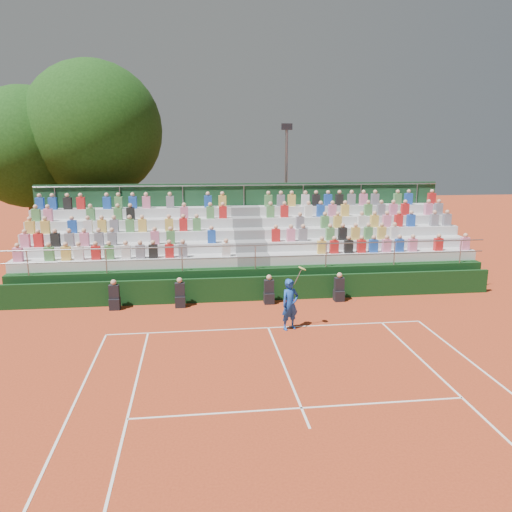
{
  "coord_description": "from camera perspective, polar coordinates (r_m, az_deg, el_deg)",
  "views": [
    {
      "loc": [
        -2.42,
        -16.22,
        6.17
      ],
      "look_at": [
        0.0,
        3.5,
        1.8
      ],
      "focal_mm": 35.0,
      "sensor_mm": 36.0,
      "label": 1
    }
  ],
  "objects": [
    {
      "name": "floodlight_mast",
      "position": [
        28.96,
        3.46,
        8.83
      ],
      "size": [
        0.6,
        0.25,
        7.44
      ],
      "color": "gray",
      "rests_on": "ground"
    },
    {
      "name": "ground",
      "position": [
        17.52,
        1.41,
        -8.22
      ],
      "size": [
        90.0,
        90.0,
        0.0
      ],
      "primitive_type": "plane",
      "color": "#AB3C1C",
      "rests_on": "ground"
    },
    {
      "name": "grandstand",
      "position": [
        23.34,
        -0.89,
        -0.16
      ],
      "size": [
        20.0,
        5.2,
        4.4
      ],
      "color": "black",
      "rests_on": "ground"
    },
    {
      "name": "tree_west",
      "position": [
        30.1,
        -24.62,
        11.2
      ],
      "size": [
        6.47,
        6.47,
        9.37
      ],
      "color": "#3D2416",
      "rests_on": "ground"
    },
    {
      "name": "tree_east",
      "position": [
        29.16,
        -18.09,
        13.49
      ],
      "size": [
        7.36,
        7.36,
        10.72
      ],
      "color": "#3D2416",
      "rests_on": "ground"
    },
    {
      "name": "courtside_wall",
      "position": [
        20.38,
        0.1,
        -3.75
      ],
      "size": [
        20.0,
        0.15,
        1.0
      ],
      "primitive_type": "cube",
      "color": "black",
      "rests_on": "ground"
    },
    {
      "name": "tennis_player",
      "position": [
        17.17,
        3.92,
        -5.52
      ],
      "size": [
        0.91,
        0.65,
        2.22
      ],
      "color": "#1645AA",
      "rests_on": "ground"
    },
    {
      "name": "line_officials",
      "position": [
        19.84,
        -3.29,
        -4.29
      ],
      "size": [
        9.32,
        0.4,
        1.19
      ],
      "color": "black",
      "rests_on": "ground"
    }
  ]
}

